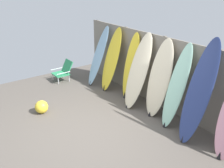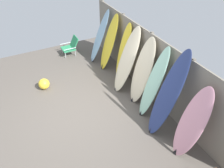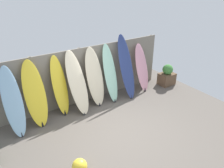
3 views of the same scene
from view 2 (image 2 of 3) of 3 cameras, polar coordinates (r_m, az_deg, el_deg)
name	(u,v)px [view 2 (image 2 of 3)]	position (r m, az deg, el deg)	size (l,w,h in m)	color
ground	(81,111)	(5.87, -8.12, -6.93)	(7.68, 7.68, 0.00)	#5B544C
fence_back	(147,63)	(6.04, 9.22, 5.35)	(6.08, 0.11, 1.80)	gray
surfboard_skyblue_0	(99,37)	(7.47, -3.32, 12.12)	(0.48, 0.76, 1.76)	#8CB7D6
surfboard_yellow_1	(109,43)	(7.02, -0.83, 10.59)	(0.56, 0.61, 1.80)	yellow
surfboard_yellow_2	(123,53)	(6.50, 2.94, 7.98)	(0.47, 0.49, 1.77)	yellow
surfboard_cream_3	(127,61)	(6.05, 3.88, 6.10)	(0.63, 0.84, 1.86)	beige
surfboard_cream_4	(142,72)	(5.65, 7.87, 3.16)	(0.62, 0.61, 1.84)	beige
surfboard_seafoam_5	(153,84)	(5.29, 10.76, 0.07)	(0.42, 0.65, 1.85)	#9ED6BC
surfboard_navy_6	(168,96)	(4.84, 14.32, -2.98)	(0.53, 0.78, 2.07)	navy
surfboard_pink_7	(192,124)	(4.67, 20.09, -9.79)	(0.57, 0.62, 1.66)	pink
beach_chair	(71,46)	(8.21, -10.70, 9.77)	(0.50, 0.58, 0.63)	silver
beach_ball	(44,84)	(6.73, -17.34, 0.03)	(0.32, 0.32, 0.32)	yellow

